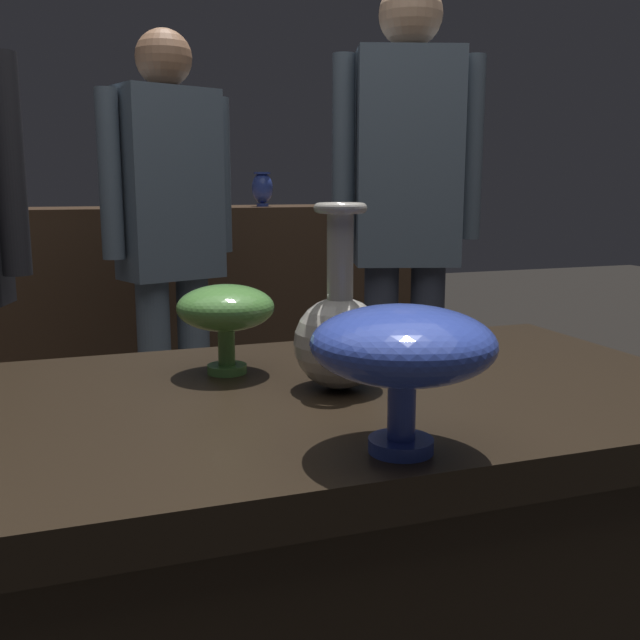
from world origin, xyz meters
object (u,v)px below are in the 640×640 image
(vase_centerpiece, at_px, (341,334))
(shelf_vase_left, at_px, (0,178))
(vase_tall_behind, at_px, (403,348))
(shelf_vase_right, at_px, (262,188))
(visitor_near_right, at_px, (406,213))
(visitor_center_back, at_px, (170,235))
(vase_left_accent, at_px, (226,310))
(shelf_vase_far_right, at_px, (369,188))

(vase_centerpiece, xyz_separation_m, shelf_vase_left, (-0.58, 2.24, 0.23))
(vase_tall_behind, xyz_separation_m, shelf_vase_left, (-0.55, 2.49, 0.19))
(shelf_vase_left, distance_m, shelf_vase_right, 1.04)
(shelf_vase_left, bearing_deg, vase_tall_behind, -77.46)
(visitor_near_right, height_order, visitor_center_back, visitor_near_right)
(shelf_vase_left, relative_size, visitor_near_right, 0.14)
(vase_left_accent, relative_size, shelf_vase_left, 0.61)
(vase_centerpiece, distance_m, visitor_center_back, 1.52)
(shelf_vase_far_right, relative_size, visitor_near_right, 0.08)
(visitor_near_right, bearing_deg, vase_centerpiece, 77.39)
(shelf_vase_right, height_order, visitor_center_back, visitor_center_back)
(vase_centerpiece, bearing_deg, vase_tall_behind, -95.98)
(shelf_vase_far_right, xyz_separation_m, visitor_near_right, (-0.31, -1.03, -0.07))
(vase_tall_behind, relative_size, vase_left_accent, 1.34)
(visitor_center_back, bearing_deg, vase_centerpiece, 70.60)
(vase_centerpiece, xyz_separation_m, visitor_center_back, (-0.02, 1.52, 0.04))
(vase_tall_behind, xyz_separation_m, visitor_center_back, (0.00, 1.77, 0.01))
(shelf_vase_left, bearing_deg, visitor_near_right, -40.72)
(shelf_vase_right, distance_m, visitor_center_back, 0.80)
(vase_tall_behind, distance_m, shelf_vase_left, 2.56)
(shelf_vase_far_right, relative_size, visitor_center_back, 0.09)
(vase_left_accent, bearing_deg, visitor_near_right, 52.09)
(vase_centerpiece, distance_m, shelf_vase_right, 2.20)
(vase_tall_behind, height_order, visitor_center_back, visitor_center_back)
(vase_centerpiece, xyz_separation_m, shelf_vase_far_right, (0.98, 2.20, 0.19))
(shelf_vase_left, height_order, shelf_vase_far_right, shelf_vase_left)
(shelf_vase_right, bearing_deg, shelf_vase_left, 174.90)
(vase_left_accent, distance_m, shelf_vase_left, 2.16)
(vase_left_accent, height_order, shelf_vase_right, shelf_vase_right)
(shelf_vase_left, bearing_deg, shelf_vase_right, -5.10)
(vase_tall_behind, height_order, vase_left_accent, vase_tall_behind)
(vase_centerpiece, relative_size, visitor_center_back, 0.16)
(vase_centerpiece, relative_size, visitor_near_right, 0.15)
(visitor_near_right, bearing_deg, shelf_vase_left, -23.55)
(shelf_vase_far_right, height_order, visitor_center_back, visitor_center_back)
(shelf_vase_right, xyz_separation_m, visitor_near_right, (0.21, -0.98, -0.07))
(visitor_center_back, bearing_deg, visitor_near_right, 132.53)
(vase_centerpiece, bearing_deg, shelf_vase_right, 77.90)
(vase_centerpiece, bearing_deg, vase_left_accent, 133.46)
(shelf_vase_left, distance_m, shelf_vase_far_right, 1.56)
(shelf_vase_left, height_order, shelf_vase_right, shelf_vase_left)
(shelf_vase_right, relative_size, visitor_near_right, 0.09)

